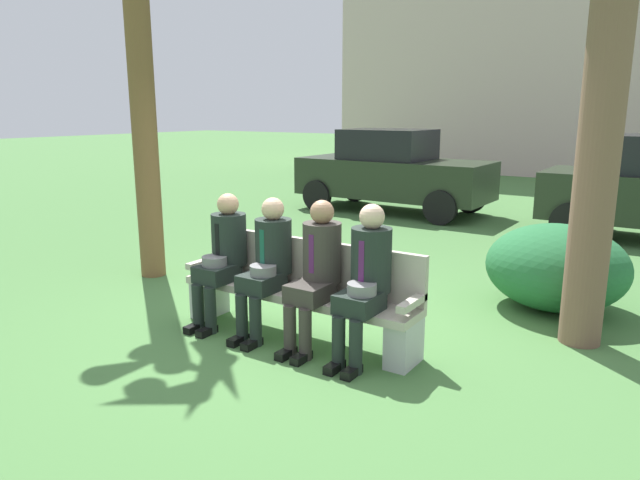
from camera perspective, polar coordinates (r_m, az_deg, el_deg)
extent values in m
plane|color=#46753B|center=(5.76, -1.81, -8.31)|extent=(80.00, 80.00, 0.00)
cube|color=#B7AD9E|center=(5.33, -2.38, -5.36)|extent=(2.38, 0.44, 0.07)
cube|color=#B7AD9E|center=(5.40, -1.23, -2.22)|extent=(2.38, 0.06, 0.45)
cube|color=#B7AD9E|center=(6.01, -11.34, -2.17)|extent=(0.08, 0.44, 0.06)
cube|color=#B7AD9E|center=(4.74, 9.05, -6.12)|extent=(0.08, 0.44, 0.06)
cube|color=#BABABA|center=(6.07, -10.79, -5.54)|extent=(0.20, 0.37, 0.38)
cube|color=#BABABA|center=(4.89, 8.25, -10.00)|extent=(0.20, 0.37, 0.38)
cube|color=#1E2823|center=(5.67, -10.11, -3.22)|extent=(0.32, 0.38, 0.16)
cylinder|color=#1E2823|center=(5.68, -11.90, -6.48)|extent=(0.11, 0.11, 0.45)
cylinder|color=#1E2823|center=(5.58, -10.73, -6.80)|extent=(0.11, 0.11, 0.45)
cube|color=black|center=(5.71, -12.24, -8.44)|extent=(0.09, 0.22, 0.07)
cube|color=black|center=(5.60, -11.08, -8.80)|extent=(0.09, 0.22, 0.07)
cylinder|color=#1E2823|center=(5.73, -8.92, 0.09)|extent=(0.34, 0.34, 0.50)
cube|color=black|center=(5.61, -10.06, -0.02)|extent=(0.05, 0.01, 0.32)
sphere|color=tan|center=(5.67, -9.04, 3.50)|extent=(0.21, 0.21, 0.21)
cylinder|color=slate|center=(5.63, -10.33, -2.03)|extent=(0.24, 0.24, 0.09)
cube|color=#1E2823|center=(5.32, -5.80, -4.15)|extent=(0.32, 0.38, 0.16)
cylinder|color=#1E2823|center=(5.33, -7.69, -7.63)|extent=(0.11, 0.11, 0.45)
cylinder|color=#1E2823|center=(5.23, -6.36, -7.99)|extent=(0.11, 0.11, 0.45)
cube|color=black|center=(5.35, -8.06, -9.72)|extent=(0.09, 0.22, 0.07)
cube|color=black|center=(5.26, -6.73, -10.11)|extent=(0.09, 0.22, 0.07)
cylinder|color=#1E2823|center=(5.38, -4.59, -0.58)|extent=(0.34, 0.34, 0.51)
cube|color=#144C3D|center=(5.25, -5.70, -0.71)|extent=(0.05, 0.01, 0.32)
sphere|color=tan|center=(5.32, -4.66, 3.06)|extent=(0.21, 0.21, 0.21)
cylinder|color=slate|center=(5.25, -5.62, -2.96)|extent=(0.24, 0.24, 0.09)
cube|color=#38332D|center=(5.01, -0.99, -5.15)|extent=(0.32, 0.38, 0.16)
cylinder|color=#38332D|center=(5.01, -2.98, -8.87)|extent=(0.11, 0.11, 0.45)
cylinder|color=#38332D|center=(4.92, -1.46, -9.25)|extent=(0.11, 0.11, 0.45)
cube|color=black|center=(5.04, -3.37, -11.08)|extent=(0.09, 0.22, 0.07)
cube|color=black|center=(4.95, -1.85, -11.50)|extent=(0.09, 0.22, 0.07)
cylinder|color=#38332D|center=(5.08, 0.20, -1.22)|extent=(0.34, 0.34, 0.53)
cube|color=#4C1951|center=(4.94, -0.84, -1.38)|extent=(0.05, 0.01, 0.34)
sphere|color=#9E7556|center=(5.00, 0.21, 2.77)|extent=(0.21, 0.21, 0.21)
cube|color=#1E2823|center=(4.77, 3.89, -6.12)|extent=(0.32, 0.38, 0.16)
cylinder|color=#1E2823|center=(4.76, 1.84, -10.06)|extent=(0.11, 0.11, 0.45)
cylinder|color=#1E2823|center=(4.68, 3.53, -10.46)|extent=(0.11, 0.11, 0.45)
cube|color=black|center=(4.79, 1.43, -12.39)|extent=(0.09, 0.22, 0.07)
cube|color=black|center=(4.71, 3.13, -12.83)|extent=(0.09, 0.22, 0.07)
cylinder|color=#1E2823|center=(4.83, 5.06, -1.93)|extent=(0.34, 0.34, 0.54)
cube|color=#4C1951|center=(4.69, 4.10, -2.12)|extent=(0.05, 0.01, 0.34)
sphere|color=beige|center=(4.76, 5.14, 2.31)|extent=(0.21, 0.21, 0.21)
cylinder|color=slate|center=(4.70, 4.14, -4.81)|extent=(0.24, 0.24, 0.09)
cylinder|color=brown|center=(5.49, 25.76, 8.30)|extent=(0.36, 0.36, 3.53)
cylinder|color=brown|center=(7.46, -17.10, 13.55)|extent=(0.30, 0.30, 4.49)
ellipsoid|color=#246536|center=(6.57, 22.23, -2.48)|extent=(1.45, 1.33, 0.91)
cube|color=#232D1E|center=(12.03, 7.23, 6.07)|extent=(3.92, 1.62, 0.76)
cube|color=black|center=(12.04, 6.67, 9.34)|extent=(1.72, 1.39, 0.60)
cylinder|color=black|center=(12.25, 14.56, 4.09)|extent=(0.64, 0.15, 0.64)
cylinder|color=black|center=(10.81, 11.73, 3.13)|extent=(0.64, 0.15, 0.64)
cylinder|color=black|center=(13.40, 3.49, 5.18)|extent=(0.64, 0.15, 0.64)
cylinder|color=black|center=(12.10, -0.30, 4.40)|extent=(0.64, 0.15, 0.64)
cylinder|color=black|center=(11.52, 24.82, 2.80)|extent=(0.64, 0.14, 0.64)
cylinder|color=black|center=(10.00, 23.42, 1.58)|extent=(0.64, 0.14, 0.64)
cube|color=#CAA9A7|center=(22.91, 18.88, 19.36)|extent=(10.67, 6.29, 9.97)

